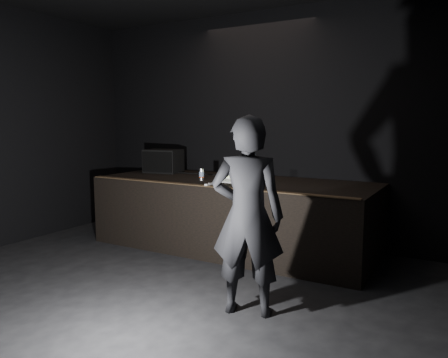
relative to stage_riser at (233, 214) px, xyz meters
The scene contains 11 objects.
ground 2.78m from the stage_riser, 90.00° to the right, with size 7.00×7.00×0.00m, color black.
room_walls 3.13m from the stage_riser, 90.00° to the right, with size 6.10×7.10×3.52m.
stage_riser is the anchor object (origin of this frame).
riser_lip 0.87m from the stage_riser, 90.00° to the right, with size 3.92×0.10×0.01m, color brown.
stage_monitor 1.62m from the stage_riser, behind, with size 0.62×0.49×0.38m.
cable 1.05m from the stage_riser, 161.17° to the left, with size 0.02×0.02×0.93m, color black.
laptop 0.58m from the stage_riser, 81.70° to the right, with size 0.34×0.31×0.22m.
beer_can 0.74m from the stage_riser, 145.85° to the right, with size 0.07×0.07×0.17m.
plastic_cup 0.84m from the stage_riser, ahead, with size 0.09×0.09×0.11m, color white.
wii_remote 0.83m from the stage_riser, 90.16° to the right, with size 0.04×0.17×0.03m, color white.
person 2.22m from the stage_riser, 57.69° to the right, with size 0.69×0.45×1.89m, color black.
Camera 1 is at (2.98, -2.70, 1.83)m, focal length 35.00 mm.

